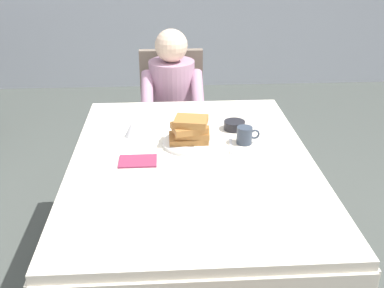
{
  "coord_description": "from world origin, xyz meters",
  "views": [
    {
      "loc": [
        -0.11,
        -1.85,
        1.69
      ],
      "look_at": [
        0.0,
        0.04,
        0.79
      ],
      "focal_mm": 42.69,
      "sensor_mm": 36.0,
      "label": 1
    }
  ],
  "objects_px": {
    "dining_table_main": "(192,175)",
    "breakfast_stack": "(190,130)",
    "diner_person": "(172,98)",
    "spoon_near_edge": "(189,174)",
    "syrup_pitcher": "(132,129)",
    "fork_left_of_plate": "(152,146)",
    "chair_diner": "(172,109)",
    "plate_breakfast": "(191,143)",
    "cup_coffee": "(245,135)",
    "bowl_butter": "(234,125)",
    "knife_right_of_plate": "(231,144)"
  },
  "relations": [
    {
      "from": "dining_table_main",
      "to": "breakfast_stack",
      "type": "bearing_deg",
      "value": 89.58
    },
    {
      "from": "diner_person",
      "to": "spoon_near_edge",
      "type": "relative_size",
      "value": 7.47
    },
    {
      "from": "dining_table_main",
      "to": "spoon_near_edge",
      "type": "xyz_separation_m",
      "value": [
        -0.02,
        -0.15,
        0.09
      ]
    },
    {
      "from": "syrup_pitcher",
      "to": "fork_left_of_plate",
      "type": "height_order",
      "value": "syrup_pitcher"
    },
    {
      "from": "syrup_pitcher",
      "to": "breakfast_stack",
      "type": "bearing_deg",
      "value": -20.77
    },
    {
      "from": "chair_diner",
      "to": "spoon_near_edge",
      "type": "xyz_separation_m",
      "value": [
        0.05,
        -1.32,
        0.21
      ]
    },
    {
      "from": "breakfast_stack",
      "to": "syrup_pitcher",
      "type": "relative_size",
      "value": 2.49
    },
    {
      "from": "plate_breakfast",
      "to": "cup_coffee",
      "type": "bearing_deg",
      "value": -1.17
    },
    {
      "from": "dining_table_main",
      "to": "cup_coffee",
      "type": "height_order",
      "value": "cup_coffee"
    },
    {
      "from": "dining_table_main",
      "to": "bowl_butter",
      "type": "relative_size",
      "value": 13.85
    },
    {
      "from": "breakfast_stack",
      "to": "fork_left_of_plate",
      "type": "distance_m",
      "value": 0.2
    },
    {
      "from": "breakfast_stack",
      "to": "spoon_near_edge",
      "type": "xyz_separation_m",
      "value": [
        -0.02,
        -0.3,
        -0.07
      ]
    },
    {
      "from": "diner_person",
      "to": "fork_left_of_plate",
      "type": "relative_size",
      "value": 6.22
    },
    {
      "from": "diner_person",
      "to": "bowl_butter",
      "type": "xyz_separation_m",
      "value": [
        0.31,
        -0.7,
        0.09
      ]
    },
    {
      "from": "diner_person",
      "to": "fork_left_of_plate",
      "type": "distance_m",
      "value": 0.9
    },
    {
      "from": "syrup_pitcher",
      "to": "plate_breakfast",
      "type": "bearing_deg",
      "value": -20.98
    },
    {
      "from": "dining_table_main",
      "to": "breakfast_stack",
      "type": "relative_size",
      "value": 7.64
    },
    {
      "from": "fork_left_of_plate",
      "to": "spoon_near_edge",
      "type": "bearing_deg",
      "value": -143.31
    },
    {
      "from": "diner_person",
      "to": "spoon_near_edge",
      "type": "distance_m",
      "value": 1.17
    },
    {
      "from": "diner_person",
      "to": "knife_right_of_plate",
      "type": "relative_size",
      "value": 5.6
    },
    {
      "from": "plate_breakfast",
      "to": "knife_right_of_plate",
      "type": "distance_m",
      "value": 0.19
    },
    {
      "from": "chair_diner",
      "to": "diner_person",
      "type": "height_order",
      "value": "diner_person"
    },
    {
      "from": "chair_diner",
      "to": "syrup_pitcher",
      "type": "bearing_deg",
      "value": 76.61
    },
    {
      "from": "fork_left_of_plate",
      "to": "knife_right_of_plate",
      "type": "distance_m",
      "value": 0.38
    },
    {
      "from": "bowl_butter",
      "to": "breakfast_stack",
      "type": "bearing_deg",
      "value": -145.6
    },
    {
      "from": "breakfast_stack",
      "to": "spoon_near_edge",
      "type": "bearing_deg",
      "value": -94.51
    },
    {
      "from": "plate_breakfast",
      "to": "spoon_near_edge",
      "type": "distance_m",
      "value": 0.3
    },
    {
      "from": "dining_table_main",
      "to": "plate_breakfast",
      "type": "bearing_deg",
      "value": 87.27
    },
    {
      "from": "dining_table_main",
      "to": "diner_person",
      "type": "relative_size",
      "value": 1.36
    },
    {
      "from": "breakfast_stack",
      "to": "knife_right_of_plate",
      "type": "height_order",
      "value": "breakfast_stack"
    },
    {
      "from": "chair_diner",
      "to": "spoon_near_edge",
      "type": "distance_m",
      "value": 1.34
    },
    {
      "from": "breakfast_stack",
      "to": "chair_diner",
      "type": "bearing_deg",
      "value": 93.93
    },
    {
      "from": "breakfast_stack",
      "to": "bowl_butter",
      "type": "height_order",
      "value": "breakfast_stack"
    },
    {
      "from": "syrup_pitcher",
      "to": "spoon_near_edge",
      "type": "height_order",
      "value": "syrup_pitcher"
    },
    {
      "from": "syrup_pitcher",
      "to": "diner_person",
      "type": "bearing_deg",
      "value": 73.98
    },
    {
      "from": "syrup_pitcher",
      "to": "bowl_butter",
      "type": "bearing_deg",
      "value": 6.04
    },
    {
      "from": "syrup_pitcher",
      "to": "knife_right_of_plate",
      "type": "distance_m",
      "value": 0.5
    },
    {
      "from": "diner_person",
      "to": "bowl_butter",
      "type": "bearing_deg",
      "value": 113.95
    },
    {
      "from": "bowl_butter",
      "to": "spoon_near_edge",
      "type": "relative_size",
      "value": 0.73
    },
    {
      "from": "plate_breakfast",
      "to": "syrup_pitcher",
      "type": "height_order",
      "value": "syrup_pitcher"
    },
    {
      "from": "plate_breakfast",
      "to": "breakfast_stack",
      "type": "height_order",
      "value": "breakfast_stack"
    },
    {
      "from": "breakfast_stack",
      "to": "fork_left_of_plate",
      "type": "relative_size",
      "value": 1.11
    },
    {
      "from": "chair_diner",
      "to": "syrup_pitcher",
      "type": "height_order",
      "value": "chair_diner"
    },
    {
      "from": "diner_person",
      "to": "cup_coffee",
      "type": "height_order",
      "value": "diner_person"
    },
    {
      "from": "breakfast_stack",
      "to": "diner_person",
      "type": "bearing_deg",
      "value": 94.64
    },
    {
      "from": "diner_person",
      "to": "knife_right_of_plate",
      "type": "xyz_separation_m",
      "value": [
        0.27,
        -0.89,
        0.07
      ]
    },
    {
      "from": "bowl_butter",
      "to": "spoon_near_edge",
      "type": "height_order",
      "value": "bowl_butter"
    },
    {
      "from": "chair_diner",
      "to": "fork_left_of_plate",
      "type": "height_order",
      "value": "chair_diner"
    },
    {
      "from": "plate_breakfast",
      "to": "fork_left_of_plate",
      "type": "relative_size",
      "value": 1.56
    },
    {
      "from": "bowl_butter",
      "to": "fork_left_of_plate",
      "type": "xyz_separation_m",
      "value": [
        -0.42,
        -0.19,
        -0.02
      ]
    }
  ]
}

